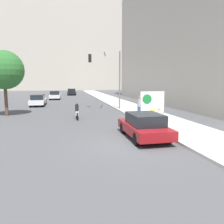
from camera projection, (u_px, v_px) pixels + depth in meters
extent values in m
plane|color=#4F4F51|center=(130.00, 143.00, 10.89)|extent=(160.00, 160.00, 0.00)
cube|color=beige|center=(127.00, 106.00, 26.25)|extent=(3.69, 90.00, 0.13)
cube|color=#BCB2A3|center=(67.00, 44.00, 77.43)|extent=(52.00, 12.00, 32.59)
cube|color=#BCB2A3|center=(183.00, 35.00, 31.77)|extent=(10.00, 32.00, 19.36)
cylinder|color=#474C56|center=(158.00, 122.00, 14.66)|extent=(0.03, 0.03, 0.42)
cylinder|color=#474C56|center=(163.00, 122.00, 14.74)|extent=(0.03, 0.03, 0.42)
cylinder|color=#474C56|center=(156.00, 121.00, 15.02)|extent=(0.03, 0.03, 0.42)
cylinder|color=#474C56|center=(161.00, 121.00, 15.10)|extent=(0.03, 0.03, 0.42)
cube|color=navy|center=(160.00, 118.00, 14.85)|extent=(0.40, 0.40, 0.02)
cube|color=navy|center=(159.00, 115.00, 15.00)|extent=(0.40, 0.02, 0.38)
cylinder|color=#424247|center=(161.00, 117.00, 14.68)|extent=(0.18, 0.42, 0.18)
cylinder|color=#424247|center=(162.00, 122.00, 14.52)|extent=(0.16, 0.16, 0.42)
cube|color=black|center=(162.00, 125.00, 14.48)|extent=(0.20, 0.28, 0.10)
cylinder|color=silver|center=(160.00, 114.00, 14.84)|extent=(0.34, 0.34, 0.52)
sphere|color=beige|center=(160.00, 109.00, 14.79)|extent=(0.22, 0.22, 0.22)
cylinder|color=silver|center=(156.00, 113.00, 14.68)|extent=(0.45, 0.09, 0.09)
cube|color=yellow|center=(153.00, 113.00, 14.63)|extent=(0.38, 0.02, 0.41)
cube|color=#AD1414|center=(153.00, 113.00, 14.62)|extent=(0.29, 0.01, 0.10)
cylinder|color=#334775|center=(139.00, 111.00, 18.44)|extent=(0.28, 0.28, 0.81)
cylinder|color=#9E9EA3|center=(139.00, 103.00, 18.34)|extent=(0.34, 0.34, 0.64)
sphere|color=#936B4C|center=(139.00, 98.00, 18.28)|extent=(0.21, 0.21, 0.21)
cylinder|color=slate|center=(140.00, 103.00, 19.14)|extent=(0.06, 0.06, 2.04)
cylinder|color=slate|center=(164.00, 103.00, 19.61)|extent=(0.06, 0.06, 2.04)
cube|color=white|center=(152.00, 102.00, 19.37)|extent=(2.27, 0.02, 1.94)
cylinder|color=#197A33|center=(147.00, 99.00, 19.20)|extent=(0.85, 0.01, 0.85)
cylinder|color=slate|center=(120.00, 80.00, 23.11)|extent=(0.16, 0.16, 6.02)
cylinder|color=slate|center=(105.00, 54.00, 22.73)|extent=(0.76, 3.08, 0.11)
cube|color=black|center=(90.00, 58.00, 22.78)|extent=(0.36, 0.36, 0.84)
sphere|color=green|center=(90.00, 61.00, 22.82)|extent=(0.18, 0.18, 0.18)
cube|color=maroon|center=(144.00, 129.00, 11.82)|extent=(1.87, 4.11, 0.49)
cube|color=black|center=(145.00, 119.00, 11.59)|extent=(1.60, 2.14, 0.60)
cylinder|color=black|center=(123.00, 128.00, 12.92)|extent=(0.22, 0.64, 0.64)
cylinder|color=black|center=(149.00, 127.00, 13.26)|extent=(0.22, 0.64, 0.64)
cylinder|color=black|center=(137.00, 139.00, 10.45)|extent=(0.22, 0.64, 0.64)
cylinder|color=black|center=(168.00, 137.00, 10.79)|extent=(0.22, 0.64, 0.64)
cube|color=white|center=(38.00, 101.00, 27.59)|extent=(1.72, 4.66, 0.52)
cube|color=black|center=(38.00, 97.00, 27.33)|extent=(1.48, 2.42, 0.62)
cylinder|color=black|center=(34.00, 102.00, 28.87)|extent=(0.22, 0.64, 0.64)
cylinder|color=black|center=(45.00, 102.00, 29.17)|extent=(0.22, 0.64, 0.64)
cylinder|color=black|center=(30.00, 104.00, 26.07)|extent=(0.22, 0.64, 0.64)
cylinder|color=black|center=(43.00, 104.00, 26.38)|extent=(0.22, 0.64, 0.64)
cube|color=silver|center=(55.00, 96.00, 37.66)|extent=(1.74, 4.76, 0.52)
cube|color=black|center=(55.00, 93.00, 37.39)|extent=(1.50, 2.48, 0.62)
cylinder|color=black|center=(51.00, 97.00, 38.96)|extent=(0.22, 0.64, 0.64)
cylinder|color=black|center=(60.00, 97.00, 39.28)|extent=(0.22, 0.64, 0.64)
cylinder|color=black|center=(50.00, 98.00, 36.10)|extent=(0.22, 0.64, 0.64)
cylinder|color=black|center=(59.00, 98.00, 36.41)|extent=(0.22, 0.64, 0.64)
cube|color=black|center=(72.00, 93.00, 48.76)|extent=(1.86, 4.25, 0.52)
cube|color=black|center=(71.00, 90.00, 48.51)|extent=(1.60, 2.21, 0.62)
cylinder|color=black|center=(68.00, 93.00, 49.89)|extent=(0.22, 0.64, 0.64)
cylinder|color=black|center=(75.00, 93.00, 50.23)|extent=(0.22, 0.64, 0.64)
cylinder|color=black|center=(68.00, 94.00, 47.34)|extent=(0.22, 0.64, 0.64)
cylinder|color=black|center=(76.00, 94.00, 47.68)|extent=(0.22, 0.64, 0.64)
cube|color=silver|center=(77.00, 113.00, 17.85)|extent=(0.24, 0.90, 0.32)
cylinder|color=black|center=(77.00, 109.00, 17.75)|extent=(0.28, 0.28, 0.58)
sphere|color=black|center=(77.00, 105.00, 17.70)|extent=(0.24, 0.24, 0.24)
cylinder|color=black|center=(77.00, 114.00, 18.60)|extent=(0.10, 0.60, 0.60)
cylinder|color=black|center=(77.00, 117.00, 17.14)|extent=(0.10, 0.60, 0.60)
cylinder|color=brown|center=(6.00, 100.00, 19.25)|extent=(0.28, 0.28, 2.85)
sphere|color=#2D6B2D|center=(4.00, 70.00, 18.89)|extent=(3.37, 3.37, 3.37)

